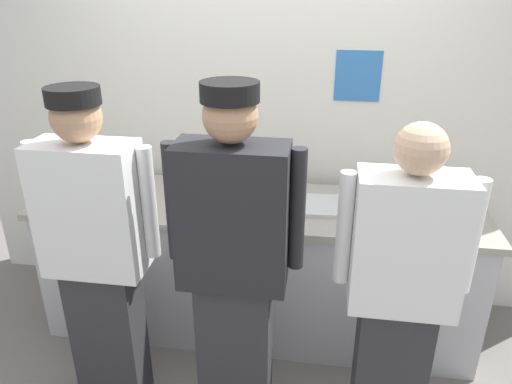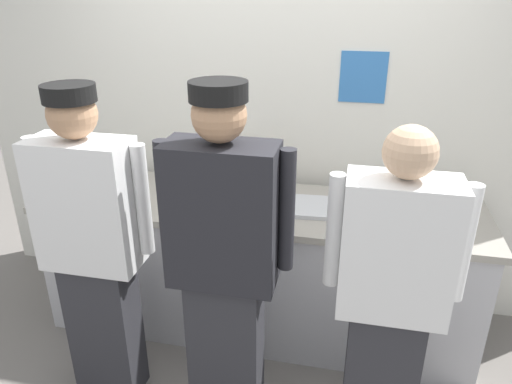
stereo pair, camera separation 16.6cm
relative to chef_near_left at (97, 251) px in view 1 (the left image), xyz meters
name	(u,v)px [view 1 (the left image)]	position (x,y,z in m)	size (l,w,h in m)	color
ground_plane	(248,362)	(0.68, 0.33, -0.91)	(9.00, 9.00, 0.00)	slate
wall_back	(268,99)	(0.68, 1.19, 0.50)	(4.20, 0.11, 2.82)	silver
prep_counter	(257,266)	(0.68, 0.71, -0.47)	(2.68, 0.71, 0.89)	#B2B2B7
chef_near_left	(97,251)	(0.00, 0.00, 0.00)	(0.62, 0.24, 1.71)	#2D2D33
chef_center	(233,261)	(0.68, -0.04, 0.03)	(0.63, 0.24, 1.75)	#2D2D33
chef_far_right	(400,290)	(1.43, -0.03, -0.06)	(0.60, 0.24, 1.62)	#2D2D33
plate_stack_front	(117,200)	(-0.14, 0.55, 0.01)	(0.20, 0.20, 0.07)	white
plate_stack_rear	(392,196)	(1.47, 0.82, 0.02)	(0.23, 0.23, 0.10)	white
mixing_bowl_steel	(218,193)	(0.45, 0.67, 0.04)	(0.34, 0.34, 0.14)	#B7BABF
sheet_tray	(307,205)	(0.98, 0.70, -0.01)	(0.44, 0.29, 0.02)	#B7BABF
squeeze_bottle_primary	(245,178)	(0.57, 0.89, 0.06)	(0.06, 0.06, 0.18)	orange
squeeze_bottle_secondary	(414,215)	(1.55, 0.50, 0.06)	(0.06, 0.06, 0.18)	orange
ramekin_red_sauce	(180,190)	(0.18, 0.78, 0.00)	(0.11, 0.11, 0.04)	white
ramekin_orange_sauce	(73,195)	(-0.45, 0.61, -0.01)	(0.09, 0.09, 0.04)	white
deli_cup	(433,214)	(1.67, 0.60, 0.03)	(0.09, 0.09, 0.10)	white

